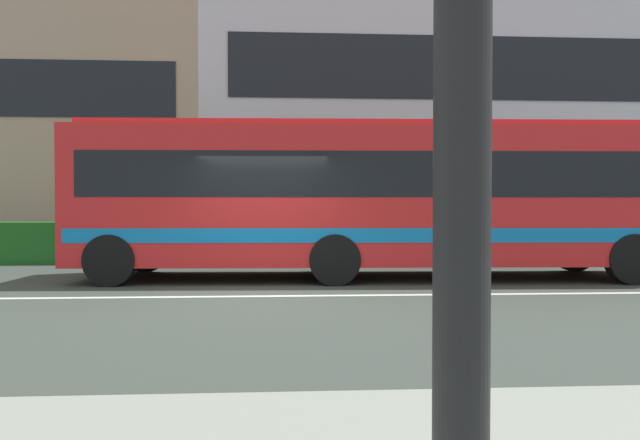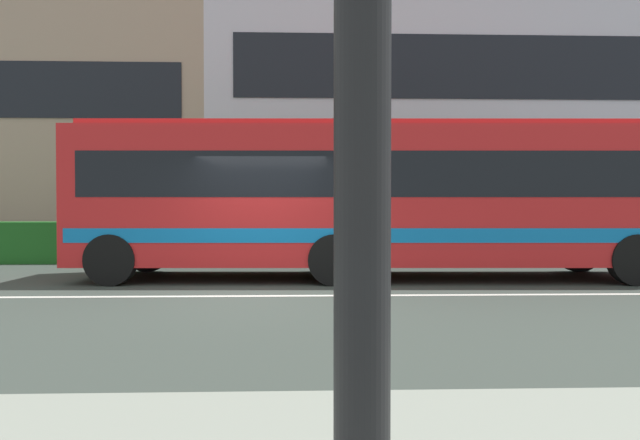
# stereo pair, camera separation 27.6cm
# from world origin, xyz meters

# --- Properties ---
(ground_plane) EXTENTS (160.00, 160.00, 0.00)m
(ground_plane) POSITION_xyz_m (0.00, 0.00, 0.00)
(ground_plane) COLOR #39423B
(lane_centre_line) EXTENTS (60.00, 0.16, 0.01)m
(lane_centre_line) POSITION_xyz_m (0.00, 0.00, 0.00)
(lane_centre_line) COLOR silver
(lane_centre_line) RESTS_ON ground_plane
(hedge_row_far) EXTENTS (21.33, 1.10, 1.13)m
(hedge_row_far) POSITION_xyz_m (-3.43, 6.22, 0.57)
(hedge_row_far) COLOR #1E6020
(hedge_row_far) RESTS_ON ground_plane
(apartment_block_left) EXTENTS (18.69, 10.05, 9.48)m
(apartment_block_left) POSITION_xyz_m (-11.87, 14.54, 4.74)
(apartment_block_left) COLOR tan
(apartment_block_left) RESTS_ON ground_plane
(apartment_block_right) EXTENTS (24.86, 10.05, 10.99)m
(apartment_block_right) POSITION_xyz_m (9.91, 14.54, 5.50)
(apartment_block_right) COLOR silver
(apartment_block_right) RESTS_ON ground_plane
(transit_bus) EXTENTS (12.28, 2.99, 3.26)m
(transit_bus) POSITION_xyz_m (2.21, 2.44, 1.80)
(transit_bus) COLOR red
(transit_bus) RESTS_ON ground_plane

